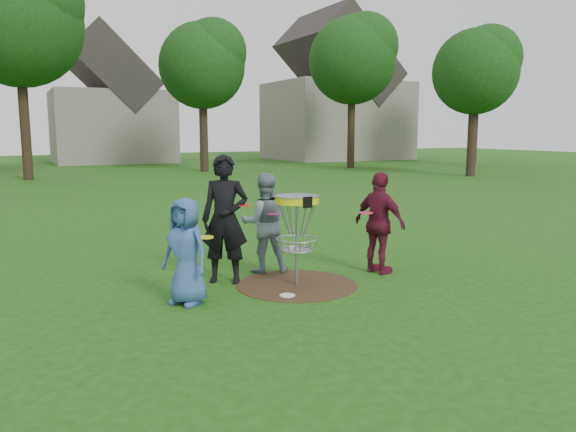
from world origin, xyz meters
name	(u,v)px	position (x,y,z in m)	size (l,w,h in m)	color
ground	(297,285)	(0.00, 0.00, 0.00)	(100.00, 100.00, 0.00)	#19470F
dirt_patch	(297,285)	(0.00, 0.00, 0.00)	(1.80, 1.80, 0.01)	#47331E
player_blue	(186,251)	(-1.72, -0.15, 0.71)	(0.69, 0.45, 1.42)	#345591
player_black	(225,219)	(-0.89, 0.64, 0.97)	(0.70, 0.46, 1.93)	black
player_grey	(264,223)	(-0.10, 0.95, 0.81)	(0.78, 0.61, 1.61)	gray
player_maroon	(380,223)	(1.51, 0.06, 0.82)	(0.96, 0.40, 1.63)	maroon
disc_on_grass	(287,296)	(-0.38, -0.45, 0.01)	(0.22, 0.22, 0.02)	silver
disc_golf_basket	(297,217)	(0.00, 0.00, 1.02)	(0.66, 0.67, 1.38)	#9EA0A5
held_discs	(275,217)	(-0.24, 0.27, 1.01)	(2.89, 1.02, 0.33)	yellow
tree_row	(102,44)	(0.44, 20.67, 6.21)	(51.20, 17.42, 9.90)	#38281C
house_row	(142,103)	(4.78, 33.07, 4.14)	(44.50, 10.65, 11.62)	gray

